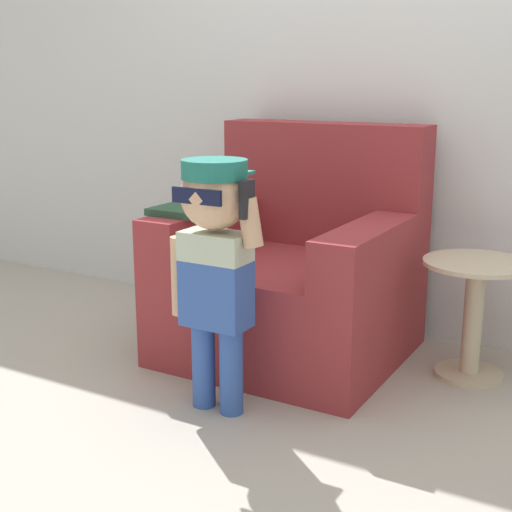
{
  "coord_description": "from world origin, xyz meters",
  "views": [
    {
      "loc": [
        1.14,
        -2.55,
        1.21
      ],
      "look_at": [
        -0.22,
        -0.18,
        0.52
      ],
      "focal_mm": 50.0,
      "sensor_mm": 36.0,
      "label": 1
    }
  ],
  "objects": [
    {
      "name": "ground_plane",
      "position": [
        0.0,
        0.0,
        0.0
      ],
      "size": [
        10.0,
        10.0,
        0.0
      ],
      "primitive_type": "plane",
      "color": "#ADA89E"
    },
    {
      "name": "side_table",
      "position": [
        0.54,
        0.29,
        0.3
      ],
      "size": [
        0.43,
        0.43,
        0.49
      ],
      "color": "beige",
      "rests_on": "ground_plane"
    },
    {
      "name": "wall_back",
      "position": [
        0.0,
        0.69,
        1.3
      ],
      "size": [
        10.0,
        0.05,
        2.6
      ],
      "color": "silver",
      "rests_on": "ground_plane"
    },
    {
      "name": "person_child",
      "position": [
        -0.21,
        -0.49,
        0.62
      ],
      "size": [
        0.38,
        0.29,
        0.94
      ],
      "color": "#3356AD",
      "rests_on": "ground_plane"
    },
    {
      "name": "armchair",
      "position": [
        -0.23,
        0.19,
        0.36
      ],
      "size": [
        1.0,
        0.91,
        1.01
      ],
      "color": "maroon",
      "rests_on": "ground_plane"
    }
  ]
}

